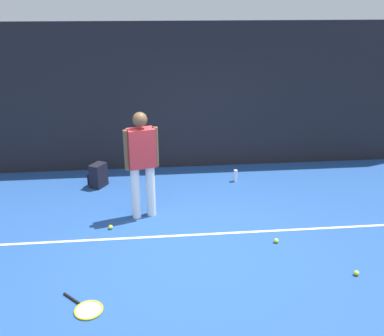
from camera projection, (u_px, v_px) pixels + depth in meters
name	position (u px, v px, depth m)	size (l,w,h in m)	color
ground_plane	(195.00, 244.00, 5.97)	(12.00, 12.00, 0.00)	#234C93
back_fence	(179.00, 98.00, 8.20)	(10.00, 0.10, 2.85)	black
court_line	(193.00, 235.00, 6.19)	(9.00, 0.05, 0.00)	white
tennis_player	(142.00, 159.00, 6.37)	(0.52, 0.31, 1.70)	white
tennis_racket	(87.00, 309.00, 4.71)	(0.56, 0.55, 0.03)	black
backpack	(98.00, 176.00, 7.72)	(0.37, 0.37, 0.44)	black
tennis_ball_near_player	(111.00, 227.00, 6.34)	(0.07, 0.07, 0.07)	#CCE033
tennis_ball_by_fence	(356.00, 273.00, 5.29)	(0.07, 0.07, 0.07)	#CCE033
tennis_ball_mid_court	(276.00, 241.00, 5.99)	(0.07, 0.07, 0.07)	#CCE033
water_bottle	(235.00, 176.00, 7.96)	(0.07, 0.07, 0.23)	white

